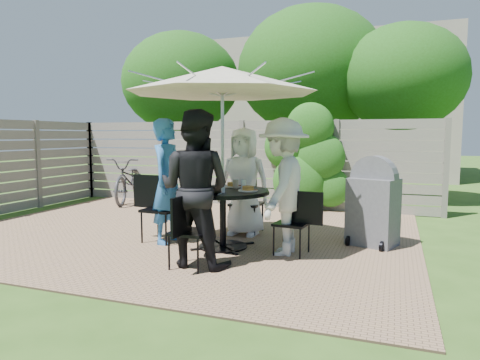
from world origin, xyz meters
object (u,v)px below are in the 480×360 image
(glass_right, at_px, (244,185))
(person_left, at_px, (168,182))
(plate_back, at_px, (233,185))
(glass_left, at_px, (202,185))
(umbrella, at_px, (222,80))
(plate_front, at_px, (212,191))
(bbq_grill, at_px, (373,205))
(person_back, at_px, (244,182))
(plate_right, at_px, (248,189))
(patio_table, at_px, (223,208))
(coffee_cup, at_px, (236,184))
(bicycle, at_px, (130,180))
(person_right, at_px, (283,187))
(chair_front, at_px, (190,247))
(chair_right, at_px, (293,236))
(chair_back, at_px, (247,215))
(glass_back, at_px, (223,182))
(plate_left, at_px, (199,187))
(syrup_jug, at_px, (220,183))
(glass_front, at_px, (222,187))
(chair_left, at_px, (161,222))

(glass_right, bearing_deg, person_left, -174.93)
(plate_back, distance_m, glass_left, 0.53)
(umbrella, height_order, glass_right, umbrella)
(plate_front, height_order, bbq_grill, bbq_grill)
(person_back, xyz_separation_m, plate_right, (0.35, -0.83, 0.01))
(patio_table, distance_m, umbrella, 1.69)
(coffee_cup, distance_m, bicycle, 4.60)
(person_right, bearing_deg, chair_front, -40.71)
(plate_right, bearing_deg, person_back, 113.02)
(patio_table, distance_m, bicycle, 4.65)
(umbrella, relative_size, person_right, 1.44)
(person_back, xyz_separation_m, coffee_cup, (0.10, -0.61, 0.04))
(patio_table, height_order, chair_front, chair_front)
(chair_right, bearing_deg, bbq_grill, -131.08)
(plate_front, height_order, glass_right, glass_right)
(chair_back, bearing_deg, plate_right, 20.87)
(coffee_cup, bearing_deg, plate_right, -40.66)
(glass_back, bearing_deg, plate_front, -80.82)
(plate_left, bearing_deg, chair_front, -69.98)
(glass_back, height_order, coffee_cup, glass_back)
(person_right, xyz_separation_m, syrup_jug, (-0.89, 0.06, 0.01))
(person_back, distance_m, plate_left, 0.90)
(patio_table, distance_m, bbq_grill, 2.07)
(plate_left, distance_m, syrup_jug, 0.31)
(plate_back, xyz_separation_m, plate_right, (0.36, -0.36, 0.00))
(glass_front, xyz_separation_m, bbq_grill, (1.79, 1.10, -0.30))
(chair_front, distance_m, person_right, 1.41)
(plate_left, distance_m, bicycle, 4.39)
(chair_left, xyz_separation_m, coffee_cup, (1.07, 0.21, 0.57))
(chair_back, relative_size, person_left, 0.54)
(patio_table, relative_size, chair_front, 1.41)
(person_right, xyz_separation_m, glass_front, (-0.73, -0.25, -0.00))
(chair_front, xyz_separation_m, chair_right, (0.97, 0.96, -0.01))
(person_right, relative_size, plate_back, 6.74)
(chair_left, relative_size, glass_front, 6.91)
(umbrella, distance_m, chair_front, 2.21)
(person_back, relative_size, plate_right, 6.35)
(plate_back, distance_m, syrup_jug, 0.32)
(coffee_cup, bearing_deg, umbrella, -114.87)
(plate_back, height_order, glass_back, glass_back)
(plate_right, distance_m, coffee_cup, 0.34)
(person_left, relative_size, glass_back, 12.62)
(person_back, bearing_deg, patio_table, -90.00)
(chair_left, xyz_separation_m, plate_front, (0.96, -0.37, 0.54))
(person_right, xyz_separation_m, coffee_cup, (-0.73, 0.23, -0.01))
(person_back, bearing_deg, plate_front, -90.00)
(person_right, bearing_deg, plate_left, -90.00)
(patio_table, relative_size, chair_back, 1.30)
(chair_left, distance_m, bicycle, 3.96)
(patio_table, bearing_deg, plate_left, 179.57)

